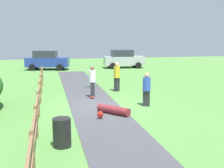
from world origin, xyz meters
The scene contains 11 objects.
ground_plane centered at (0.00, 0.00, 0.00)m, with size 60.00×60.00×0.00m, color #568E42.
asphalt_path centered at (0.00, 0.00, 0.01)m, with size 2.40×28.00×0.02m, color #47474C.
wooden_fence centered at (-2.60, 0.00, 0.67)m, with size 0.12×18.12×1.10m.
trash_bin centered at (-1.80, -4.85, 0.45)m, with size 0.56×0.56×0.90m, color black.
skater_riding centered at (0.20, 1.99, 0.98)m, with size 0.46×0.82×1.73m.
skater_fallen centered at (0.51, -1.64, 0.20)m, with size 1.46×1.43×0.36m.
skateboard_loose centered at (0.63, 5.38, 0.09)m, with size 0.81×0.26×0.08m.
bystander_blue centered at (2.46, -0.44, 0.89)m, with size 0.51×0.51×1.63m.
bystander_yellow centered at (1.96, 3.59, 0.99)m, with size 0.53×0.53×1.79m.
parked_car_silver centered at (5.72, 16.26, 0.96)m, with size 4.25×2.11×1.92m.
parked_car_blue centered at (-2.22, 16.27, 0.96)m, with size 4.46×2.66×1.92m.
Camera 1 is at (-2.15, -13.45, 3.37)m, focal length 46.36 mm.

